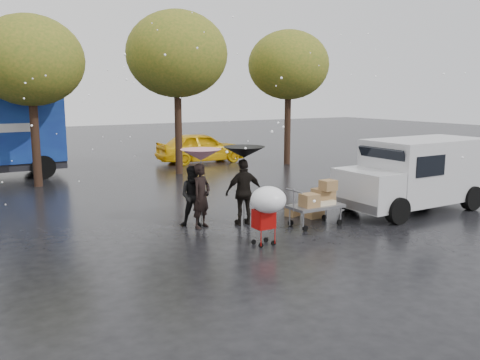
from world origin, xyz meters
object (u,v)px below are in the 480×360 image
shopping_cart (268,203)px  yellow_taxi (201,147)px  person_black (244,192)px  white_van (416,173)px  person_pink (201,196)px  vendor_cart (318,200)px

shopping_cart → yellow_taxi: yellow_taxi is taller
person_black → white_van: size_ratio=0.37×
shopping_cart → white_van: 6.16m
shopping_cart → yellow_taxi: size_ratio=0.32×
shopping_cart → person_pink: bearing=103.1°
person_black → white_van: white_van is taller
person_pink → vendor_cart: bearing=-54.3°
person_black → yellow_taxi: person_black is taller
shopping_cart → yellow_taxi: 14.93m
person_pink → white_van: size_ratio=0.36×
person_black → person_pink: bearing=-7.5°
white_van → yellow_taxi: 13.17m
vendor_cart → white_van: bearing=-1.2°
yellow_taxi → person_black: bearing=162.5°
shopping_cart → white_van: white_van is taller
person_pink → shopping_cart: 2.43m
person_pink → person_black: (1.15, -0.32, 0.04)m
person_pink → shopping_cart: bearing=-104.2°
yellow_taxi → white_van: bearing=-172.4°
person_pink → yellow_taxi: person_pink is taller
person_black → white_van: bearing=175.6°
vendor_cart → yellow_taxi: yellow_taxi is taller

